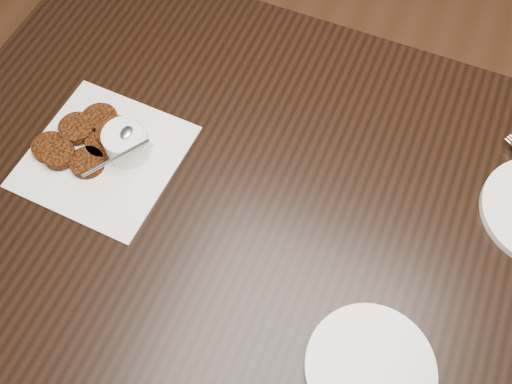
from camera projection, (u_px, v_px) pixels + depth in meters
floor at (286, 342)px, 1.63m from camera, size 4.00×4.00×0.00m
table at (288, 283)px, 1.33m from camera, size 1.47×0.94×0.75m
napkin at (104, 156)px, 1.05m from camera, size 0.29×0.29×0.00m
sauce_ramekin at (123, 133)px, 1.00m from camera, size 0.14×0.14×0.12m
patty_cluster at (85, 139)px, 1.05m from camera, size 0.25×0.25×0.02m
plate_empty at (370, 369)px, 0.86m from camera, size 0.21×0.21×0.01m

